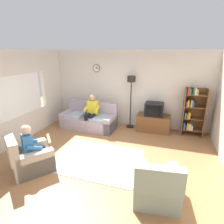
{
  "coord_description": "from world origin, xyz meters",
  "views": [
    {
      "loc": [
        1.44,
        -3.97,
        2.66
      ],
      "look_at": [
        -0.05,
        0.73,
        1.05
      ],
      "focal_mm": 30.29,
      "sensor_mm": 36.0,
      "label": 1
    }
  ],
  "objects_px": {
    "tv": "(154,109)",
    "person_on_couch": "(91,110)",
    "couch": "(89,119)",
    "floor_lamp": "(131,88)",
    "bookshelf": "(192,111)",
    "tv_stand": "(153,123)",
    "armchair_near_bookshelf": "(157,186)",
    "armchair_near_window": "(30,159)",
    "person_in_left_armchair": "(32,146)"
  },
  "relations": [
    {
      "from": "bookshelf",
      "to": "armchair_near_bookshelf",
      "type": "relative_size",
      "value": 1.62
    },
    {
      "from": "armchair_near_window",
      "to": "couch",
      "type": "bearing_deg",
      "value": 84.76
    },
    {
      "from": "bookshelf",
      "to": "armchair_near_bookshelf",
      "type": "bearing_deg",
      "value": -103.63
    },
    {
      "from": "armchair_near_window",
      "to": "tv_stand",
      "type": "bearing_deg",
      "value": 52.18
    },
    {
      "from": "tv_stand",
      "to": "person_in_left_armchair",
      "type": "distance_m",
      "value": 3.94
    },
    {
      "from": "tv_stand",
      "to": "armchair_near_window",
      "type": "relative_size",
      "value": 0.93
    },
    {
      "from": "bookshelf",
      "to": "armchair_near_window",
      "type": "distance_m",
      "value": 4.92
    },
    {
      "from": "tv",
      "to": "person_on_couch",
      "type": "relative_size",
      "value": 0.48
    },
    {
      "from": "tv",
      "to": "armchair_near_bookshelf",
      "type": "height_order",
      "value": "tv"
    },
    {
      "from": "armchair_near_window",
      "to": "person_on_couch",
      "type": "relative_size",
      "value": 0.96
    },
    {
      "from": "bookshelf",
      "to": "floor_lamp",
      "type": "height_order",
      "value": "floor_lamp"
    },
    {
      "from": "armchair_near_bookshelf",
      "to": "tv_stand",
      "type": "bearing_deg",
      "value": 96.98
    },
    {
      "from": "couch",
      "to": "floor_lamp",
      "type": "height_order",
      "value": "floor_lamp"
    },
    {
      "from": "tv_stand",
      "to": "bookshelf",
      "type": "bearing_deg",
      "value": 3.28
    },
    {
      "from": "floor_lamp",
      "to": "bookshelf",
      "type": "bearing_deg",
      "value": -0.87
    },
    {
      "from": "tv_stand",
      "to": "person_on_couch",
      "type": "height_order",
      "value": "person_on_couch"
    },
    {
      "from": "bookshelf",
      "to": "person_in_left_armchair",
      "type": "xyz_separation_m",
      "value": [
        -3.6,
        -3.17,
        -0.21
      ]
    },
    {
      "from": "armchair_near_window",
      "to": "armchair_near_bookshelf",
      "type": "relative_size",
      "value": 1.22
    },
    {
      "from": "tv_stand",
      "to": "tv",
      "type": "relative_size",
      "value": 1.83
    },
    {
      "from": "tv",
      "to": "person_on_couch",
      "type": "height_order",
      "value": "person_on_couch"
    },
    {
      "from": "couch",
      "to": "armchair_near_window",
      "type": "distance_m",
      "value": 2.77
    },
    {
      "from": "floor_lamp",
      "to": "armchair_near_bookshelf",
      "type": "xyz_separation_m",
      "value": [
        1.23,
        -3.33,
        -1.16
      ]
    },
    {
      "from": "floor_lamp",
      "to": "tv",
      "type": "bearing_deg",
      "value": -8.43
    },
    {
      "from": "tv",
      "to": "bookshelf",
      "type": "xyz_separation_m",
      "value": [
        1.19,
        0.09,
        0.03
      ]
    },
    {
      "from": "person_on_couch",
      "to": "armchair_near_bookshelf",
      "type": "bearing_deg",
      "value": -47.63
    },
    {
      "from": "bookshelf",
      "to": "person_in_left_armchair",
      "type": "distance_m",
      "value": 4.81
    },
    {
      "from": "tv_stand",
      "to": "person_on_couch",
      "type": "relative_size",
      "value": 0.89
    },
    {
      "from": "couch",
      "to": "tv",
      "type": "height_order",
      "value": "tv"
    },
    {
      "from": "armchair_near_bookshelf",
      "to": "floor_lamp",
      "type": "bearing_deg",
      "value": 110.27
    },
    {
      "from": "bookshelf",
      "to": "armchair_near_window",
      "type": "bearing_deg",
      "value": -138.45
    },
    {
      "from": "tv",
      "to": "armchair_near_window",
      "type": "distance_m",
      "value": 4.03
    },
    {
      "from": "couch",
      "to": "armchair_near_window",
      "type": "height_order",
      "value": "same"
    },
    {
      "from": "floor_lamp",
      "to": "armchair_near_bookshelf",
      "type": "bearing_deg",
      "value": -69.73
    },
    {
      "from": "person_on_couch",
      "to": "person_in_left_armchair",
      "type": "bearing_deg",
      "value": -97.56
    },
    {
      "from": "floor_lamp",
      "to": "armchair_near_window",
      "type": "height_order",
      "value": "floor_lamp"
    },
    {
      "from": "couch",
      "to": "bookshelf",
      "type": "distance_m",
      "value": 3.48
    },
    {
      "from": "tv_stand",
      "to": "armchair_near_window",
      "type": "distance_m",
      "value": 4.02
    },
    {
      "from": "couch",
      "to": "person_in_left_armchair",
      "type": "xyz_separation_m",
      "value": [
        -0.2,
        -2.69,
        0.29
      ]
    },
    {
      "from": "armchair_near_bookshelf",
      "to": "person_on_couch",
      "type": "bearing_deg",
      "value": 132.37
    },
    {
      "from": "couch",
      "to": "person_on_couch",
      "type": "bearing_deg",
      "value": -37.4
    },
    {
      "from": "couch",
      "to": "person_on_couch",
      "type": "height_order",
      "value": "person_on_couch"
    },
    {
      "from": "tv",
      "to": "person_in_left_armchair",
      "type": "bearing_deg",
      "value": -128.04
    },
    {
      "from": "couch",
      "to": "bookshelf",
      "type": "bearing_deg",
      "value": 8.11
    },
    {
      "from": "bookshelf",
      "to": "person_in_left_armchair",
      "type": "bearing_deg",
      "value": -138.64
    },
    {
      "from": "armchair_near_bookshelf",
      "to": "person_on_couch",
      "type": "distance_m",
      "value": 3.68
    },
    {
      "from": "floor_lamp",
      "to": "couch",
      "type": "bearing_deg",
      "value": -159.49
    },
    {
      "from": "tv",
      "to": "armchair_near_bookshelf",
      "type": "xyz_separation_m",
      "value": [
        0.4,
        -3.2,
        -0.5
      ]
    },
    {
      "from": "floor_lamp",
      "to": "tv_stand",
      "type": "bearing_deg",
      "value": -6.78
    },
    {
      "from": "armchair_near_bookshelf",
      "to": "armchair_near_window",
      "type": "bearing_deg",
      "value": 178.96
    },
    {
      "from": "floor_lamp",
      "to": "person_in_left_armchair",
      "type": "bearing_deg",
      "value": -116.21
    }
  ]
}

